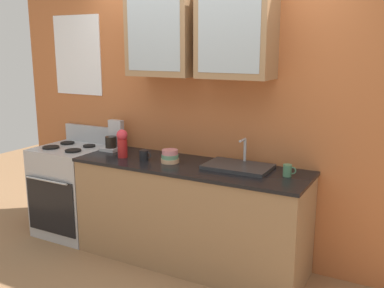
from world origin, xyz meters
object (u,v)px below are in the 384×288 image
(sink_faucet, at_px, (238,166))
(vase, at_px, (122,143))
(cup_near_bowls, at_px, (144,155))
(cup_near_sink, at_px, (288,170))
(bowl_stack, at_px, (170,157))
(stove_range, at_px, (73,190))
(coffee_maker, at_px, (114,139))

(sink_faucet, distance_m, vase, 1.10)
(sink_faucet, bearing_deg, cup_near_bowls, -170.07)
(cup_near_bowls, bearing_deg, cup_near_sink, 5.27)
(bowl_stack, bearing_deg, sink_faucet, 10.37)
(bowl_stack, bearing_deg, stove_range, 179.17)
(sink_faucet, bearing_deg, vase, -171.59)
(sink_faucet, bearing_deg, cup_near_sink, -4.05)
(sink_faucet, distance_m, cup_near_bowls, 0.86)
(cup_near_sink, xyz_separation_m, cup_near_bowls, (-1.28, -0.12, -0.00))
(vase, xyz_separation_m, cup_near_bowls, (0.23, 0.01, -0.09))
(stove_range, xyz_separation_m, bowl_stack, (1.19, -0.02, 0.50))
(cup_near_sink, bearing_deg, sink_faucet, 175.95)
(cup_near_sink, relative_size, coffee_maker, 0.36)
(stove_range, bearing_deg, cup_near_sink, 1.60)
(cup_near_sink, height_order, coffee_maker, coffee_maker)
(stove_range, xyz_separation_m, cup_near_bowls, (0.94, -0.06, 0.49))
(sink_faucet, distance_m, coffee_maker, 1.35)
(bowl_stack, bearing_deg, cup_near_bowls, -171.14)
(sink_faucet, height_order, coffee_maker, coffee_maker)
(cup_near_sink, distance_m, coffee_maker, 1.78)
(sink_faucet, distance_m, cup_near_sink, 0.43)
(stove_range, bearing_deg, cup_near_bowls, -3.40)
(vase, bearing_deg, bowl_stack, 5.94)
(stove_range, distance_m, bowl_stack, 1.29)
(bowl_stack, relative_size, cup_near_sink, 1.53)
(stove_range, distance_m, cup_near_bowls, 1.07)
(vase, distance_m, coffee_maker, 0.34)
(stove_range, distance_m, sink_faucet, 1.86)
(cup_near_sink, xyz_separation_m, coffee_maker, (-1.78, 0.08, 0.06))
(stove_range, height_order, cup_near_sink, stove_range)
(vase, xyz_separation_m, coffee_maker, (-0.27, 0.21, -0.03))
(sink_faucet, relative_size, coffee_maker, 1.90)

